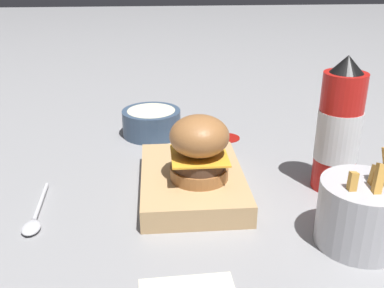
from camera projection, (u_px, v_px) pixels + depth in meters
ground_plane at (148, 209)px, 0.71m from camera, size 6.00×6.00×0.00m
serving_board at (192, 181)px, 0.76m from camera, size 0.25×0.17×0.04m
burger at (199, 148)px, 0.71m from camera, size 0.09×0.09×0.11m
ketchup_bottle at (339, 130)px, 0.74m from camera, size 0.07×0.07×0.23m
fries_basket at (362, 213)px, 0.61m from camera, size 0.12×0.12×0.14m
side_bowl at (152, 122)px, 0.99m from camera, size 0.13×0.13×0.06m
spoon at (34, 219)px, 0.67m from camera, size 0.15×0.03×0.01m
ketchup_puddle at (227, 137)px, 0.98m from camera, size 0.05×0.05×0.00m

